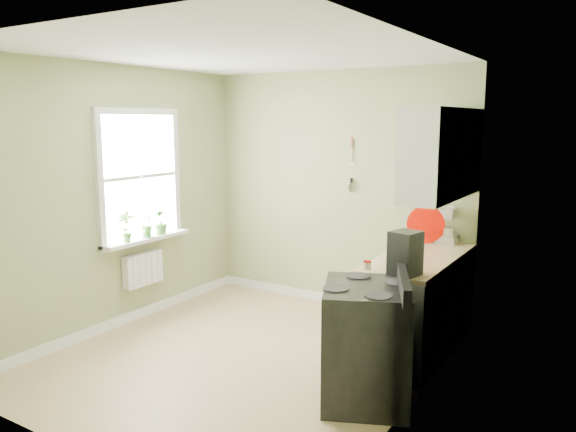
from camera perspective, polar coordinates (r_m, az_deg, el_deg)
The scene contains 21 objects.
floor at distance 5.33m, azimuth -4.47°, elevation -14.12°, with size 3.20×3.60×0.02m, color tan.
ceiling at distance 4.92m, azimuth -4.90°, elevation 16.30°, with size 3.20×3.60×0.02m, color white.
wall_back at distance 6.47m, azimuth 4.93°, elevation 2.62°, with size 3.20×0.02×2.70m, color #97A16D.
wall_left at distance 6.04m, azimuth -17.04°, elevation 1.73°, with size 0.02×3.60×2.70m, color #97A16D.
wall_right at distance 4.20m, azimuth 13.24°, elevation -1.41°, with size 0.02×3.60×2.70m, color #97A16D.
base_cabinets at distance 5.45m, azimuth 13.20°, elevation -8.83°, with size 0.60×1.60×0.87m, color silver.
countertop at distance 5.32m, azimuth 13.29°, elevation -4.16°, with size 0.64×1.60×0.04m, color tan.
upper_cabinets at distance 5.24m, azimuth 15.45°, elevation 6.16°, with size 0.35×1.40×0.80m, color silver.
window at distance 6.20m, azimuth -14.87°, elevation 3.88°, with size 0.06×1.14×1.44m.
window_sill at distance 6.24m, azimuth -14.15°, elevation -2.27°, with size 0.18×1.14×0.04m, color white.
radiator at distance 6.31m, azimuth -14.54°, elevation -5.25°, with size 0.12×0.50×0.35m, color white.
wall_utensils at distance 6.34m, azimuth 6.45°, elevation 4.40°, with size 0.02×0.14×0.58m.
stove at distance 4.44m, azimuth 7.98°, elevation -12.61°, with size 0.93×0.94×1.04m.
stand_mixer at distance 5.97m, azimuth 16.04°, elevation -0.98°, with size 0.20×0.33×0.39m.
kettle at distance 6.03m, azimuth 13.80°, elevation -1.40°, with size 0.20×0.12×0.20m.
coffee_maker at distance 4.60m, azimuth 11.79°, elevation -3.84°, with size 0.25×0.26×0.36m.
red_tray at distance 5.85m, azimuth 13.82°, elevation -0.84°, with size 0.38×0.38×0.02m, color #AB0A00.
jar at distance 4.75m, azimuth 8.07°, elevation -4.94°, with size 0.07×0.07×0.08m.
plant_a at distance 6.01m, azimuth -16.17°, elevation -1.05°, with size 0.17×0.12×0.33m, color #3D7729.
plant_b at distance 6.21m, azimuth -14.12°, elevation -0.82°, with size 0.16×0.13×0.28m, color #3D7729.
plant_c at distance 6.35m, azimuth -12.82°, elevation -0.60°, with size 0.15×0.15×0.27m, color #3D7729.
Camera 1 is at (2.92, -3.91, 2.14)m, focal length 35.00 mm.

